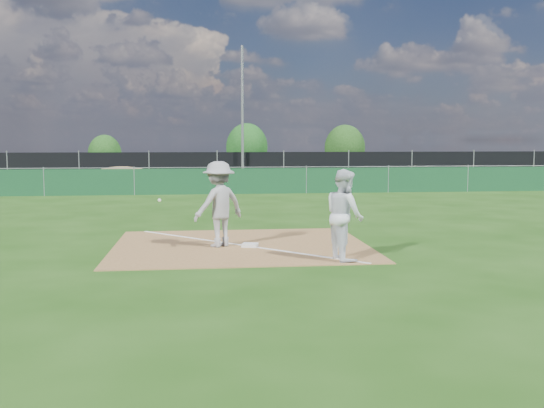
# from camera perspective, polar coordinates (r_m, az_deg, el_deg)

# --- Properties ---
(ground) EXTENTS (90.00, 90.00, 0.00)m
(ground) POSITION_cam_1_polar(r_m,az_deg,el_deg) (23.39, -4.35, -0.15)
(ground) COLOR #1B440E
(ground) RESTS_ON ground
(infield_dirt) EXTENTS (6.00, 5.00, 0.02)m
(infield_dirt) POSITION_cam_1_polar(r_m,az_deg,el_deg) (14.49, -2.93, -3.93)
(infield_dirt) COLOR olive
(infield_dirt) RESTS_ON ground
(foul_line) EXTENTS (5.01, 5.01, 0.01)m
(foul_line) POSITION_cam_1_polar(r_m,az_deg,el_deg) (14.48, -2.93, -3.87)
(foul_line) COLOR white
(foul_line) RESTS_ON infield_dirt
(green_fence) EXTENTS (44.00, 0.05, 1.20)m
(green_fence) POSITION_cam_1_polar(r_m,az_deg,el_deg) (28.32, -4.76, 2.14)
(green_fence) COLOR #103E21
(green_fence) RESTS_ON ground
(dirt_mound) EXTENTS (3.38, 2.60, 1.17)m
(dirt_mound) POSITION_cam_1_polar(r_m,az_deg,el_deg) (32.06, -13.94, 2.41)
(dirt_mound) COLOR olive
(dirt_mound) RESTS_ON ground
(black_fence) EXTENTS (46.00, 0.04, 1.80)m
(black_fence) POSITION_cam_1_polar(r_m,az_deg,el_deg) (36.29, -5.18, 3.47)
(black_fence) COLOR black
(black_fence) RESTS_ON ground
(parking_lot) EXTENTS (46.00, 9.00, 0.01)m
(parking_lot) POSITION_cam_1_polar(r_m,az_deg,el_deg) (41.33, -5.34, 2.54)
(parking_lot) COLOR black
(parking_lot) RESTS_ON ground
(light_pole) EXTENTS (0.16, 0.16, 8.00)m
(light_pole) POSITION_cam_1_polar(r_m,az_deg,el_deg) (36.05, -2.80, 8.40)
(light_pole) COLOR slate
(light_pole) RESTS_ON ground
(first_base) EXTENTS (0.43, 0.43, 0.07)m
(first_base) POSITION_cam_1_polar(r_m,az_deg,el_deg) (14.29, -2.10, -3.88)
(first_base) COLOR silver
(first_base) RESTS_ON infield_dirt
(play_at_first) EXTENTS (2.16, 1.33, 2.01)m
(play_at_first) POSITION_cam_1_polar(r_m,az_deg,el_deg) (14.23, -5.02, -0.01)
(play_at_first) COLOR #A8A8AA
(play_at_first) RESTS_ON infield_dirt
(runner) EXTENTS (0.90, 1.06, 1.92)m
(runner) POSITION_cam_1_polar(r_m,az_deg,el_deg) (12.76, 6.84, -1.01)
(runner) COLOR white
(runner) RESTS_ON ground
(car_left) EXTENTS (4.81, 3.17, 1.52)m
(car_left) POSITION_cam_1_polar(r_m,az_deg,el_deg) (41.75, -15.33, 3.44)
(car_left) COLOR #9A9CA1
(car_left) RESTS_ON parking_lot
(car_mid) EXTENTS (4.69, 2.59, 1.47)m
(car_mid) POSITION_cam_1_polar(r_m,az_deg,el_deg) (40.59, -7.23, 3.49)
(car_mid) COLOR black
(car_mid) RESTS_ON parking_lot
(car_right) EXTENTS (4.20, 1.85, 1.20)m
(car_right) POSITION_cam_1_polar(r_m,az_deg,el_deg) (42.15, 1.52, 3.45)
(car_right) COLOR black
(car_right) RESTS_ON parking_lot
(tree_left) EXTENTS (2.45, 2.45, 2.90)m
(tree_left) POSITION_cam_1_polar(r_m,az_deg,el_deg) (46.90, -15.46, 4.58)
(tree_left) COLOR #382316
(tree_left) RESTS_ON ground
(tree_mid) EXTENTS (3.21, 3.21, 3.81)m
(tree_mid) POSITION_cam_1_polar(r_m,az_deg,el_deg) (47.15, -2.37, 5.37)
(tree_mid) COLOR #382316
(tree_mid) RESTS_ON ground
(tree_right) EXTENTS (3.11, 3.11, 3.69)m
(tree_right) POSITION_cam_1_polar(r_m,az_deg,el_deg) (47.13, 6.86, 5.25)
(tree_right) COLOR #382316
(tree_right) RESTS_ON ground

